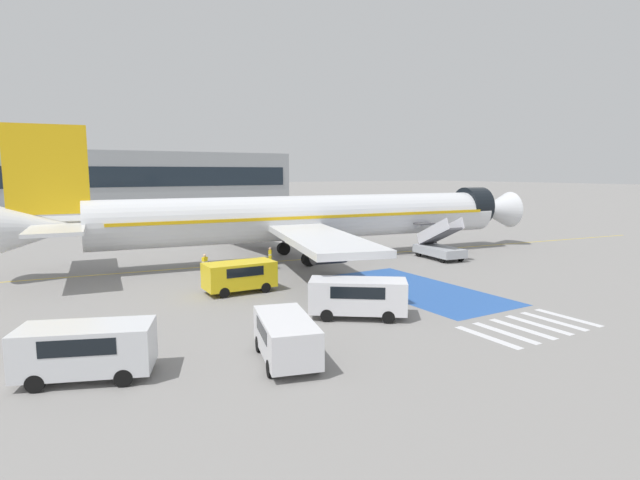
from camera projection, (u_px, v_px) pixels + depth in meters
name	position (u px, v px, depth m)	size (l,w,h in m)	color
ground_plane	(302.00, 259.00, 42.74)	(600.00, 600.00, 0.00)	gray
apron_leadline_yellow	(314.00, 259.00, 43.05)	(0.20, 79.81, 0.01)	gold
apron_stand_patch_blue	(417.00, 289.00, 31.88)	(5.88, 12.73, 0.01)	#2856A8
apron_walkway_bar_0	(487.00, 337.00, 22.57)	(0.44, 3.60, 0.01)	silver
apron_walkway_bar_1	(505.00, 333.00, 23.18)	(0.44, 3.60, 0.01)	silver
apron_walkway_bar_2	(522.00, 329.00, 23.79)	(0.44, 3.60, 0.01)	silver
apron_walkway_bar_3	(538.00, 325.00, 24.40)	(0.44, 3.60, 0.01)	silver
apron_walkway_bar_4	(553.00, 321.00, 25.01)	(0.44, 3.60, 0.01)	silver
apron_walkway_bar_5	(568.00, 317.00, 25.62)	(0.44, 3.60, 0.01)	silver
airliner	(307.00, 218.00, 42.32)	(45.58, 32.81, 10.65)	silver
boarding_stairs_forward	(439.00, 248.00, 42.87)	(2.77, 5.43, 3.74)	#ADB2BA
fuel_tanker	(159.00, 221.00, 57.57)	(3.96, 9.41, 3.62)	#38383D
service_van_0	(239.00, 274.00, 30.89)	(4.33, 2.12, 1.89)	yellow
service_van_1	(286.00, 335.00, 19.58)	(2.99, 4.73, 1.75)	silver
service_van_2	(358.00, 295.00, 25.47)	(5.09, 4.43, 1.99)	silver
service_van_3	(86.00, 347.00, 17.91)	(5.04, 3.59, 1.97)	silver
ground_crew_0	(270.00, 257.00, 38.16)	(0.43, 0.49, 1.72)	#191E38
ground_crew_1	(205.00, 264.00, 35.08)	(0.48, 0.44, 1.72)	#191E38
terminal_building	(96.00, 180.00, 103.09)	(83.49, 12.10, 11.74)	#9EA3A8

